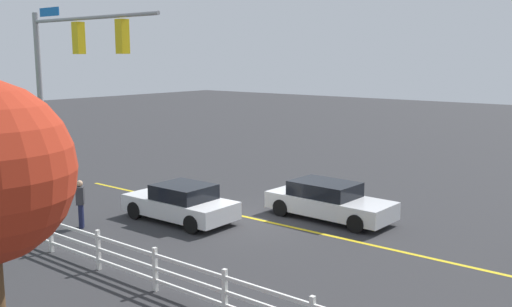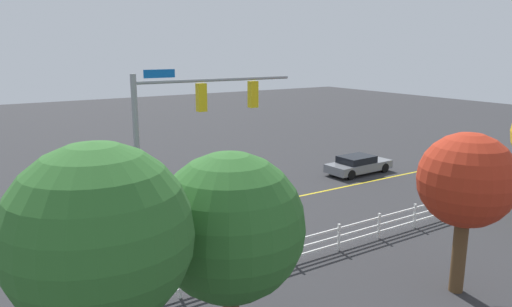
% 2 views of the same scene
% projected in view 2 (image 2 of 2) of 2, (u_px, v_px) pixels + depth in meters
% --- Properties ---
extents(ground_plane, '(120.00, 120.00, 0.00)m').
position_uv_depth(ground_plane, '(222.00, 212.00, 24.09)').
color(ground_plane, '#2D2D30').
extents(lane_center_stripe, '(28.00, 0.16, 0.01)m').
position_uv_depth(lane_center_stripe, '(285.00, 199.00, 26.20)').
color(lane_center_stripe, gold).
rests_on(lane_center_stripe, ground_plane).
extents(signal_assembly, '(6.31, 0.38, 7.50)m').
position_uv_depth(signal_assembly, '(183.00, 134.00, 16.65)').
color(signal_assembly, gray).
rests_on(signal_assembly, ground_plane).
extents(car_0, '(4.31, 2.01, 1.37)m').
position_uv_depth(car_0, '(197.00, 219.00, 21.23)').
color(car_0, silver).
rests_on(car_0, ground_plane).
extents(car_1, '(4.75, 2.06, 1.22)m').
position_uv_depth(car_1, '(358.00, 165.00, 31.53)').
color(car_1, slate).
rests_on(car_1, ground_plane).
extents(car_2, '(4.78, 2.02, 1.37)m').
position_uv_depth(car_2, '(235.00, 186.00, 26.30)').
color(car_2, silver).
rests_on(car_2, ground_plane).
extents(pedestrian, '(0.47, 0.46, 1.69)m').
position_uv_depth(pedestrian, '(179.00, 245.00, 17.78)').
color(pedestrian, '#191E3F').
rests_on(pedestrian, ground_plane).
extents(white_rail_fence, '(26.10, 0.10, 1.15)m').
position_uv_depth(white_rail_fence, '(359.00, 231.00, 20.06)').
color(white_rail_fence, white).
rests_on(white_rail_fence, ground_plane).
extents(tree_0, '(3.78, 3.78, 5.75)m').
position_uv_depth(tree_0, '(230.00, 227.00, 11.70)').
color(tree_0, brown).
rests_on(tree_0, ground_plane).
extents(tree_1, '(3.16, 3.16, 5.55)m').
position_uv_depth(tree_1, '(466.00, 181.00, 15.44)').
color(tree_1, brown).
rests_on(tree_1, ground_plane).
extents(tree_3, '(3.58, 3.58, 6.54)m').
position_uv_depth(tree_3, '(99.00, 237.00, 8.81)').
color(tree_3, brown).
rests_on(tree_3, ground_plane).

